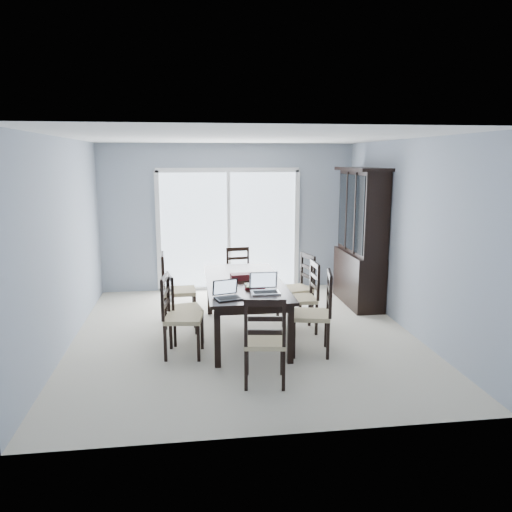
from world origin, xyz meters
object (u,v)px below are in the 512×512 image
(chair_right_near, at_px, (319,304))
(game_box, at_px, (242,277))
(chair_left_near, at_px, (175,307))
(laptop_dark, at_px, (229,295))
(china_hutch, at_px, (361,239))
(chair_left_mid, at_px, (178,300))
(chair_right_far, at_px, (301,280))
(chair_left_far, at_px, (172,281))
(chair_right_mid, at_px, (307,289))
(dining_table, at_px, (244,287))
(laptop_silver, at_px, (265,288))
(chair_end_near, at_px, (265,332))
(chair_end_far, at_px, (239,269))
(cell_phone, at_px, (250,302))
(hot_tub, at_px, (199,255))

(chair_right_near, height_order, game_box, chair_right_near)
(chair_left_near, xyz_separation_m, laptop_dark, (0.62, -0.25, 0.20))
(china_hutch, distance_m, laptop_dark, 3.11)
(chair_left_mid, distance_m, laptop_dark, 0.97)
(chair_left_near, distance_m, chair_right_far, 2.16)
(chair_left_far, relative_size, chair_right_mid, 1.07)
(game_box, bearing_deg, chair_right_near, -44.51)
(dining_table, relative_size, game_box, 7.00)
(chair_left_near, distance_m, laptop_silver, 1.10)
(chair_end_near, bearing_deg, chair_end_far, 97.26)
(chair_left_mid, bearing_deg, cell_phone, 30.73)
(laptop_dark, bearing_deg, chair_end_far, 66.14)
(chair_left_near, distance_m, cell_phone, 0.96)
(china_hutch, relative_size, chair_end_near, 1.95)
(chair_right_near, distance_m, hot_tub, 4.44)
(dining_table, distance_m, cell_phone, 1.00)
(chair_right_mid, relative_size, laptop_dark, 3.17)
(chair_left_far, bearing_deg, chair_right_near, 51.37)
(chair_end_near, relative_size, chair_end_far, 1.08)
(chair_left_mid, xyz_separation_m, chair_right_far, (1.77, 0.73, 0.04))
(chair_end_far, xyz_separation_m, laptop_silver, (0.09, -2.25, 0.26))
(hot_tub, bearing_deg, chair_end_far, -72.20)
(chair_left_mid, bearing_deg, laptop_dark, 27.51)
(laptop_dark, bearing_deg, laptop_silver, 7.97)
(chair_left_near, xyz_separation_m, cell_phone, (0.85, -0.42, 0.15))
(chair_right_mid, height_order, laptop_silver, chair_right_mid)
(dining_table, relative_size, china_hutch, 1.00)
(chair_right_mid, xyz_separation_m, hot_tub, (-1.38, 3.42, -0.15))
(cell_phone, bearing_deg, game_box, 109.87)
(cell_phone, bearing_deg, chair_right_mid, 71.01)
(chair_left_mid, bearing_deg, chair_end_near, 19.83)
(chair_left_far, height_order, chair_right_far, chair_left_far)
(hot_tub, bearing_deg, chair_end_near, -83.82)
(chair_right_mid, relative_size, chair_end_far, 1.07)
(chair_right_near, height_order, chair_end_near, chair_right_near)
(chair_end_near, height_order, laptop_silver, chair_end_near)
(cell_phone, relative_size, game_box, 0.35)
(dining_table, bearing_deg, chair_right_far, 34.15)
(chair_right_far, relative_size, chair_end_near, 0.99)
(laptop_silver, bearing_deg, chair_right_far, 59.58)
(chair_left_mid, relative_size, laptop_dark, 2.97)
(chair_end_far, height_order, cell_phone, chair_end_far)
(dining_table, bearing_deg, chair_left_near, -147.11)
(china_hutch, xyz_separation_m, chair_right_mid, (-1.16, -1.18, -0.48))
(china_hutch, xyz_separation_m, chair_end_near, (-1.99, -2.81, -0.48))
(chair_right_mid, distance_m, cell_phone, 1.41)
(chair_left_far, xyz_separation_m, chair_right_near, (1.79, -1.32, -0.01))
(china_hutch, relative_size, cell_phone, 20.05)
(china_hutch, xyz_separation_m, cell_phone, (-2.07, -2.25, -0.32))
(chair_left_mid, distance_m, game_box, 0.91)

